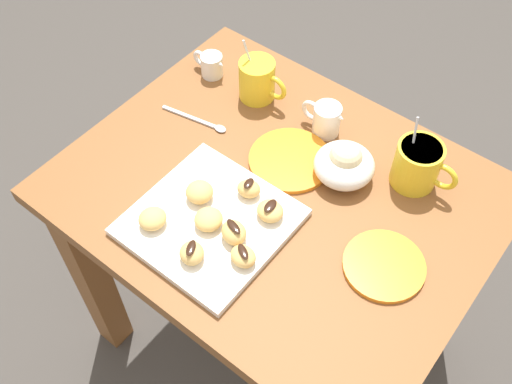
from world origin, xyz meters
TOP-DOWN VIEW (x-y plane):
  - ground_plane at (0.00, 0.00)m, footprint 8.00×8.00m
  - dining_table at (0.00, 0.00)m, footprint 0.85×0.68m
  - pastry_plate_square at (-0.05, -0.15)m, footprint 0.28×0.28m
  - coffee_mug_yellow_left at (-0.20, 0.19)m, footprint 0.12×0.08m
  - coffee_mug_yellow_right at (0.21, 0.19)m, footprint 0.13×0.09m
  - cream_pitcher_white at (-0.02, 0.19)m, footprint 0.10×0.06m
  - ice_cream_bowl at (0.08, 0.11)m, footprint 0.12×0.12m
  - chocolate_sauce_pitcher at (-0.33, 0.18)m, footprint 0.09×0.05m
  - saucer_orange_left at (0.26, -0.02)m, footprint 0.15×0.15m
  - saucer_orange_right at (-0.02, 0.08)m, footprint 0.18×0.18m
  - loose_spoon_near_saucer at (-0.25, 0.04)m, footprint 0.16×0.04m
  - beignet_0 at (-0.02, -0.24)m, footprint 0.07×0.07m
  - chocolate_drizzle_0 at (-0.02, -0.24)m, footprint 0.03×0.04m
  - beignet_1 at (-0.05, -0.16)m, footprint 0.06×0.06m
  - beignet_2 at (0.06, -0.18)m, footprint 0.06×0.05m
  - chocolate_drizzle_2 at (0.06, -0.18)m, footprint 0.04×0.03m
  - beignet_3 at (-0.10, -0.12)m, footprint 0.07×0.08m
  - beignet_4 at (-0.03, -0.05)m, footprint 0.06×0.05m
  - chocolate_drizzle_4 at (-0.03, -0.05)m, footprint 0.02×0.03m
  - beignet_5 at (-0.13, -0.22)m, footprint 0.05×0.05m
  - beignet_6 at (0.03, -0.07)m, footprint 0.07×0.06m
  - chocolate_drizzle_6 at (0.03, -0.07)m, footprint 0.02×0.04m
  - beignet_7 at (0.01, -0.15)m, footprint 0.07×0.07m
  - chocolate_drizzle_7 at (0.01, -0.15)m, footprint 0.04×0.03m

SIDE VIEW (x-z plane):
  - ground_plane at x=0.00m, z-range 0.00..0.00m
  - dining_table at x=0.00m, z-range 0.20..0.91m
  - loose_spoon_near_saucer at x=-0.25m, z-range 0.71..0.72m
  - saucer_orange_left at x=0.26m, z-range 0.71..0.72m
  - saucer_orange_right at x=-0.02m, z-range 0.71..0.72m
  - pastry_plate_square at x=-0.05m, z-range 0.71..0.73m
  - chocolate_sauce_pitcher at x=-0.33m, z-range 0.72..0.77m
  - beignet_2 at x=0.06m, z-range 0.73..0.76m
  - beignet_6 at x=0.03m, z-range 0.73..0.76m
  - beignet_5 at x=-0.13m, z-range 0.73..0.76m
  - beignet_1 at x=-0.05m, z-range 0.73..0.76m
  - beignet_4 at x=-0.03m, z-range 0.73..0.76m
  - beignet_0 at x=-0.02m, z-range 0.73..0.76m
  - beignet_3 at x=-0.10m, z-range 0.73..0.77m
  - beignet_7 at x=0.01m, z-range 0.73..0.77m
  - cream_pitcher_white at x=-0.02m, z-range 0.72..0.79m
  - ice_cream_bowl at x=0.08m, z-range 0.71..0.80m
  - chocolate_drizzle_2 at x=0.06m, z-range 0.76..0.76m
  - chocolate_drizzle_6 at x=0.03m, z-range 0.76..0.76m
  - chocolate_drizzle_4 at x=-0.03m, z-range 0.76..0.77m
  - chocolate_drizzle_0 at x=-0.02m, z-range 0.76..0.77m
  - coffee_mug_yellow_left at x=-0.20m, z-range 0.69..0.84m
  - coffee_mug_yellow_right at x=0.21m, z-range 0.69..0.84m
  - chocolate_drizzle_7 at x=0.01m, z-range 0.77..0.77m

